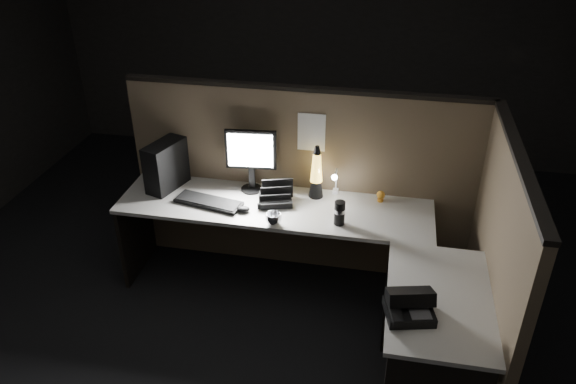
% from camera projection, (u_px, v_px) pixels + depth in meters
% --- Properties ---
extents(floor, '(6.00, 6.00, 0.00)m').
position_uv_depth(floor, '(278.00, 340.00, 3.93)').
color(floor, black).
rests_on(floor, ground).
extents(room_shell, '(6.00, 6.00, 6.00)m').
position_uv_depth(room_shell, '(276.00, 127.00, 3.11)').
color(room_shell, silver).
rests_on(room_shell, ground).
extents(partition_back, '(2.66, 0.06, 1.50)m').
position_uv_depth(partition_back, '(302.00, 183.00, 4.34)').
color(partition_back, brown).
rests_on(partition_back, ground).
extents(partition_right, '(0.06, 1.66, 1.50)m').
position_uv_depth(partition_right, '(494.00, 269.00, 3.42)').
color(partition_right, brown).
rests_on(partition_right, ground).
extents(desk, '(2.60, 1.60, 0.73)m').
position_uv_depth(desk, '(311.00, 255.00, 3.82)').
color(desk, '#B5B3AB').
rests_on(desk, ground).
extents(pc_tower, '(0.26, 0.39, 0.37)m').
position_uv_depth(pc_tower, '(166.00, 165.00, 4.24)').
color(pc_tower, black).
rests_on(pc_tower, desk).
extents(monitor, '(0.38, 0.16, 0.49)m').
position_uv_depth(monitor, '(251.00, 155.00, 4.15)').
color(monitor, black).
rests_on(monitor, desk).
extents(keyboard, '(0.52, 0.26, 0.02)m').
position_uv_depth(keyboard, '(209.00, 202.00, 4.11)').
color(keyboard, black).
rests_on(keyboard, desk).
extents(mouse, '(0.11, 0.09, 0.04)m').
position_uv_depth(mouse, '(243.00, 209.00, 4.01)').
color(mouse, black).
rests_on(mouse, desk).
extents(clip_lamp, '(0.04, 0.18, 0.23)m').
position_uv_depth(clip_lamp, '(335.00, 182.00, 4.13)').
color(clip_lamp, white).
rests_on(clip_lamp, desk).
extents(organizer, '(0.28, 0.26, 0.17)m').
position_uv_depth(organizer, '(276.00, 197.00, 4.12)').
color(organizer, black).
rests_on(organizer, desk).
extents(lava_lamp, '(0.11, 0.11, 0.41)m').
position_uv_depth(lava_lamp, '(316.00, 176.00, 4.12)').
color(lava_lamp, black).
rests_on(lava_lamp, desk).
extents(travel_mug, '(0.08, 0.08, 0.18)m').
position_uv_depth(travel_mug, '(339.00, 213.00, 3.84)').
color(travel_mug, black).
rests_on(travel_mug, desk).
extents(steel_mug, '(0.13, 0.13, 0.09)m').
position_uv_depth(steel_mug, '(274.00, 219.00, 3.86)').
color(steel_mug, silver).
rests_on(steel_mug, desk).
extents(figurine, '(0.06, 0.06, 0.06)m').
position_uv_depth(figurine, '(381.00, 195.00, 4.12)').
color(figurine, orange).
rests_on(figurine, desk).
extents(pinned_paper, '(0.20, 0.00, 0.29)m').
position_uv_depth(pinned_paper, '(311.00, 132.00, 4.07)').
color(pinned_paper, white).
rests_on(pinned_paper, partition_back).
extents(desk_phone, '(0.30, 0.30, 0.15)m').
position_uv_depth(desk_phone, '(409.00, 305.00, 3.08)').
color(desk_phone, black).
rests_on(desk_phone, desk).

